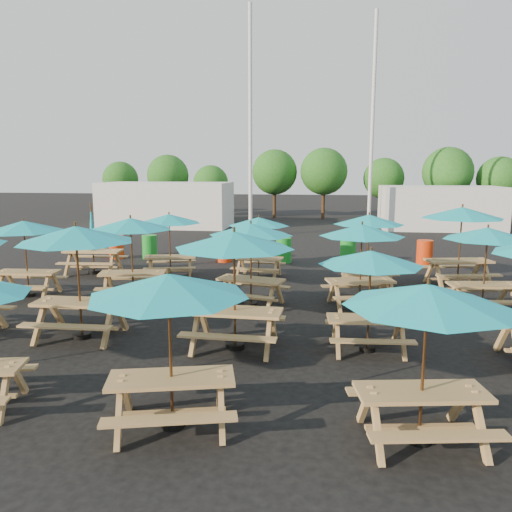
# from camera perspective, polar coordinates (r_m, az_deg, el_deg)

# --- Properties ---
(ground) EXTENTS (120.00, 120.00, 0.00)m
(ground) POSITION_cam_1_polar(r_m,az_deg,el_deg) (13.50, -0.86, -5.69)
(ground) COLOR black
(ground) RESTS_ON ground
(picnic_unit_2) EXTENTS (2.36, 2.36, 2.21)m
(picnic_unit_2) POSITION_cam_1_polar(r_m,az_deg,el_deg) (15.57, -25.00, 2.73)
(picnic_unit_2) COLOR tan
(picnic_unit_2) RESTS_ON ground
(picnic_unit_3) EXTENTS (2.06, 1.83, 2.50)m
(picnic_unit_3) POSITION_cam_1_polar(r_m,az_deg,el_deg) (18.31, -18.16, 1.23)
(picnic_unit_3) COLOR tan
(picnic_unit_3) RESTS_ON ground
(picnic_unit_5) EXTENTS (2.50, 2.50, 2.47)m
(picnic_unit_5) POSITION_cam_1_polar(r_m,az_deg,el_deg) (11.18, -19.87, 1.77)
(picnic_unit_5) COLOR tan
(picnic_unit_5) RESTS_ON ground
(picnic_unit_6) EXTENTS (2.71, 2.71, 2.32)m
(picnic_unit_6) POSITION_cam_1_polar(r_m,az_deg,el_deg) (14.27, -14.13, 3.16)
(picnic_unit_6) COLOR tan
(picnic_unit_6) RESTS_ON ground
(picnic_unit_7) EXTENTS (2.61, 2.61, 2.17)m
(picnic_unit_7) POSITION_cam_1_polar(r_m,az_deg,el_deg) (16.98, -9.90, 3.89)
(picnic_unit_7) COLOR tan
(picnic_unit_7) RESTS_ON ground
(picnic_unit_8) EXTENTS (2.70, 2.70, 2.25)m
(picnic_unit_8) POSITION_cam_1_polar(r_m,az_deg,el_deg) (6.92, -9.95, -4.12)
(picnic_unit_8) COLOR tan
(picnic_unit_8) RESTS_ON ground
(picnic_unit_9) EXTENTS (2.50, 2.50, 2.44)m
(picnic_unit_9) POSITION_cam_1_polar(r_m,az_deg,el_deg) (9.88, -2.51, 1.17)
(picnic_unit_9) COLOR tan
(picnic_unit_9) RESTS_ON ground
(picnic_unit_10) EXTENTS (2.71, 2.71, 2.25)m
(picnic_unit_10) POSITION_cam_1_polar(r_m,az_deg,el_deg) (13.09, -0.59, 2.60)
(picnic_unit_10) COLOR tan
(picnic_unit_10) RESTS_ON ground
(picnic_unit_11) EXTENTS (2.24, 2.24, 2.07)m
(picnic_unit_11) POSITION_cam_1_polar(r_m,az_deg,el_deg) (16.66, 0.32, 3.62)
(picnic_unit_11) COLOR tan
(picnic_unit_11) RESTS_ON ground
(picnic_unit_12) EXTENTS (2.51, 2.51, 2.20)m
(picnic_unit_12) POSITION_cam_1_polar(r_m,az_deg,el_deg) (6.80, 18.98, -5.15)
(picnic_unit_12) COLOR tan
(picnic_unit_12) RESTS_ON ground
(picnic_unit_13) EXTENTS (2.20, 2.20, 2.08)m
(picnic_unit_13) POSITION_cam_1_polar(r_m,az_deg,el_deg) (10.05, 12.98, -0.75)
(picnic_unit_13) COLOR tan
(picnic_unit_13) RESTS_ON ground
(picnic_unit_14) EXTENTS (2.68, 2.68, 2.24)m
(picnic_unit_14) POSITION_cam_1_polar(r_m,az_deg,el_deg) (13.26, 12.01, 2.43)
(picnic_unit_14) COLOR tan
(picnic_unit_14) RESTS_ON ground
(picnic_unit_15) EXTENTS (2.39, 2.39, 2.24)m
(picnic_unit_15) POSITION_cam_1_polar(r_m,az_deg,el_deg) (16.12, 12.76, 3.70)
(picnic_unit_15) COLOR tan
(picnic_unit_15) RESTS_ON ground
(picnic_unit_18) EXTENTS (2.42, 2.42, 2.21)m
(picnic_unit_18) POSITION_cam_1_polar(r_m,az_deg,el_deg) (13.83, 24.93, 1.91)
(picnic_unit_18) COLOR tan
(picnic_unit_18) RESTS_ON ground
(picnic_unit_19) EXTENTS (2.92, 2.92, 2.51)m
(picnic_unit_19) POSITION_cam_1_polar(r_m,az_deg,el_deg) (16.61, 22.47, 4.19)
(picnic_unit_19) COLOR tan
(picnic_unit_19) RESTS_ON ground
(waste_bin_0) EXTENTS (0.60, 0.60, 0.97)m
(waste_bin_0) POSITION_cam_1_polar(r_m,az_deg,el_deg) (21.27, -15.66, 1.03)
(waste_bin_0) COLOR red
(waste_bin_0) RESTS_ON ground
(waste_bin_1) EXTENTS (0.60, 0.60, 0.97)m
(waste_bin_1) POSITION_cam_1_polar(r_m,az_deg,el_deg) (20.87, -12.06, 1.02)
(waste_bin_1) COLOR #1A8F27
(waste_bin_1) RESTS_ON ground
(waste_bin_2) EXTENTS (0.60, 0.60, 0.97)m
(waste_bin_2) POSITION_cam_1_polar(r_m,az_deg,el_deg) (19.80, -3.63, 0.75)
(waste_bin_2) COLOR red
(waste_bin_2) RESTS_ON ground
(waste_bin_3) EXTENTS (0.60, 0.60, 0.97)m
(waste_bin_3) POSITION_cam_1_polar(r_m,az_deg,el_deg) (19.63, 3.19, 0.67)
(waste_bin_3) COLOR #1A8F27
(waste_bin_3) RESTS_ON ground
(waste_bin_4) EXTENTS (0.60, 0.60, 0.97)m
(waste_bin_4) POSITION_cam_1_polar(r_m,az_deg,el_deg) (19.53, 10.46, 0.47)
(waste_bin_4) COLOR #1A8F27
(waste_bin_4) RESTS_ON ground
(waste_bin_5) EXTENTS (0.60, 0.60, 0.97)m
(waste_bin_5) POSITION_cam_1_polar(r_m,az_deg,el_deg) (20.02, 18.71, 0.34)
(waste_bin_5) COLOR red
(waste_bin_5) RESTS_ON ground
(mast_0) EXTENTS (0.20, 0.20, 12.00)m
(mast_0) POSITION_cam_1_polar(r_m,az_deg,el_deg) (27.25, -0.65, 14.89)
(mast_0) COLOR silver
(mast_0) RESTS_ON ground
(mast_1) EXTENTS (0.20, 0.20, 12.00)m
(mast_1) POSITION_cam_1_polar(r_m,az_deg,el_deg) (29.07, 13.16, 14.33)
(mast_1) COLOR silver
(mast_1) RESTS_ON ground
(event_tent_0) EXTENTS (8.00, 4.00, 2.80)m
(event_tent_0) POSITION_cam_1_polar(r_m,az_deg,el_deg) (32.50, -10.17, 5.81)
(event_tent_0) COLOR silver
(event_tent_0) RESTS_ON ground
(event_tent_1) EXTENTS (7.00, 4.00, 2.60)m
(event_tent_1) POSITION_cam_1_polar(r_m,az_deg,el_deg) (32.71, 20.25, 5.21)
(event_tent_1) COLOR silver
(event_tent_1) RESTS_ON ground
(tree_0) EXTENTS (2.80, 2.80, 4.24)m
(tree_0) POSITION_cam_1_polar(r_m,az_deg,el_deg) (41.34, -15.24, 8.45)
(tree_0) COLOR #382314
(tree_0) RESTS_ON ground
(tree_1) EXTENTS (3.11, 3.11, 4.72)m
(tree_1) POSITION_cam_1_polar(r_m,az_deg,el_deg) (38.58, -10.04, 9.04)
(tree_1) COLOR #382314
(tree_1) RESTS_ON ground
(tree_2) EXTENTS (2.59, 2.59, 3.93)m
(tree_2) POSITION_cam_1_polar(r_m,az_deg,el_deg) (37.46, -5.18, 8.32)
(tree_2) COLOR #382314
(tree_2) RESTS_ON ground
(tree_3) EXTENTS (3.36, 3.36, 5.09)m
(tree_3) POSITION_cam_1_polar(r_m,az_deg,el_deg) (37.76, 2.14, 9.55)
(tree_3) COLOR #382314
(tree_3) RESTS_ON ground
(tree_4) EXTENTS (3.41, 3.41, 5.17)m
(tree_4) POSITION_cam_1_polar(r_m,az_deg,el_deg) (37.12, 7.77, 9.54)
(tree_4) COLOR #382314
(tree_4) RESTS_ON ground
(tree_5) EXTENTS (2.94, 2.94, 4.45)m
(tree_5) POSITION_cam_1_polar(r_m,az_deg,el_deg) (37.78, 14.40, 8.60)
(tree_5) COLOR #382314
(tree_5) RESTS_ON ground
(tree_6) EXTENTS (3.38, 3.38, 5.13)m
(tree_6) POSITION_cam_1_polar(r_m,az_deg,el_deg) (36.70, 21.05, 8.93)
(tree_6) COLOR #382314
(tree_6) RESTS_ON ground
(tree_7) EXTENTS (2.95, 2.95, 4.48)m
(tree_7) POSITION_cam_1_polar(r_m,az_deg,el_deg) (37.64, 26.07, 7.93)
(tree_7) COLOR #382314
(tree_7) RESTS_ON ground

